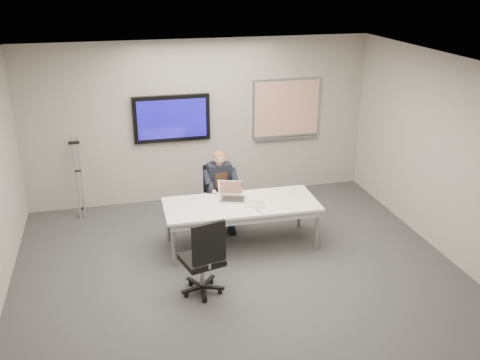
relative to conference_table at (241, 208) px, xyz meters
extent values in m
cube|color=#37373A|center=(-0.22, -1.03, -0.61)|extent=(6.00, 6.00, 0.02)
cube|color=silver|center=(-0.22, -1.03, 2.19)|extent=(6.00, 6.00, 0.02)
cube|color=#A39E93|center=(-0.22, 1.97, 0.79)|extent=(6.00, 0.02, 2.80)
cube|color=#A39E93|center=(-0.22, -4.03, 0.79)|extent=(6.00, 0.02, 2.80)
cube|color=#A39E93|center=(2.78, -1.03, 0.79)|extent=(0.02, 6.00, 2.80)
cube|color=silver|center=(0.00, 0.00, 0.06)|extent=(2.25, 0.98, 0.04)
cube|color=beige|center=(0.00, 0.00, -0.01)|extent=(2.16, 0.89, 0.09)
cylinder|color=#989BA0|center=(-1.05, -0.37, -0.28)|extent=(0.06, 0.06, 0.65)
cylinder|color=#989BA0|center=(1.03, -0.41, -0.28)|extent=(0.06, 0.06, 0.65)
cylinder|color=#989BA0|center=(-1.03, 0.41, -0.28)|extent=(0.06, 0.06, 0.65)
cylinder|color=#989BA0|center=(1.05, 0.37, -0.28)|extent=(0.06, 0.06, 0.65)
cube|color=black|center=(-0.72, 1.92, 0.89)|extent=(1.30, 0.08, 0.80)
cube|color=#110B7E|center=(-0.72, 1.88, 0.89)|extent=(1.16, 0.01, 0.66)
cube|color=#989BA0|center=(1.33, 1.95, 0.94)|extent=(1.25, 0.04, 1.05)
cube|color=silver|center=(1.33, 1.93, 0.94)|extent=(1.18, 0.01, 0.98)
cube|color=#989BA0|center=(1.33, 1.91, 0.39)|extent=(1.18, 0.05, 0.04)
cylinder|color=#989BA0|center=(-0.14, 0.88, -0.36)|extent=(0.05, 0.05, 0.32)
cube|color=black|center=(-0.14, 0.88, -0.20)|extent=(0.48, 0.48, 0.06)
cube|color=black|center=(-0.18, 1.07, 0.09)|extent=(0.38, 0.12, 0.46)
cylinder|color=#989BA0|center=(-0.78, -1.09, -0.32)|extent=(0.06, 0.06, 0.37)
cube|color=black|center=(-0.78, -1.09, -0.14)|extent=(0.57, 0.57, 0.07)
cube|color=black|center=(-0.73, -1.30, 0.20)|extent=(0.43, 0.15, 0.53)
cube|color=black|center=(-0.14, 0.86, 0.14)|extent=(0.39, 0.24, 0.52)
cube|color=#382217|center=(-0.14, 0.74, 0.16)|extent=(0.20, 0.03, 0.25)
sphere|color=#EAA88F|center=(-0.14, 0.83, 0.50)|extent=(0.19, 0.19, 0.19)
ellipsoid|color=brown|center=(-0.14, 0.84, 0.53)|extent=(0.20, 0.20, 0.17)
cube|color=#ABABAE|center=(-0.09, 0.14, 0.09)|extent=(0.43, 0.36, 0.02)
cube|color=black|center=(-0.09, 0.13, 0.10)|extent=(0.35, 0.27, 0.00)
cube|color=#ABABAE|center=(-0.09, 0.31, 0.22)|extent=(0.37, 0.21, 0.24)
cube|color=red|center=(-0.09, 0.30, 0.22)|extent=(0.33, 0.17, 0.20)
cylinder|color=black|center=(0.17, -0.31, 0.08)|extent=(0.04, 0.13, 0.01)
camera|label=1|loc=(-1.75, -6.87, 3.26)|focal=40.00mm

